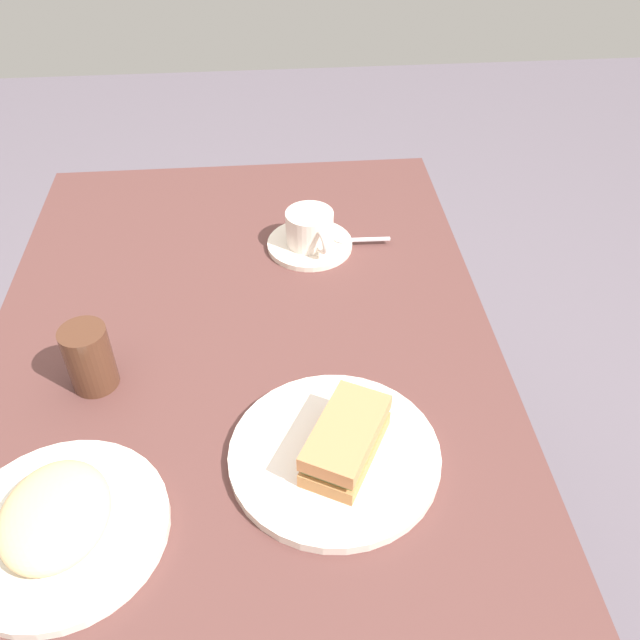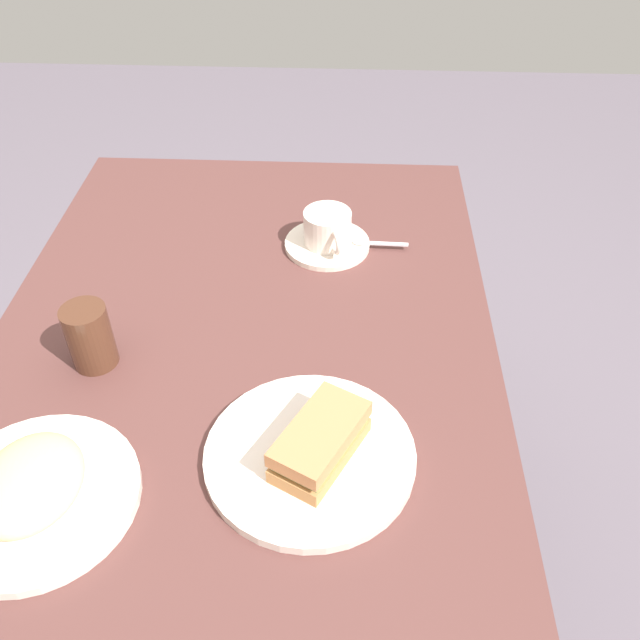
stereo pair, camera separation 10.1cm
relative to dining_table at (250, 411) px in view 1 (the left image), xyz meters
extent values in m
plane|color=#625863|center=(0.00, 0.00, -0.59)|extent=(6.00, 6.00, 0.00)
cube|color=#55312D|center=(0.00, 0.00, 0.14)|extent=(1.08, 0.77, 0.03)
cylinder|color=brown|center=(0.46, -0.30, -0.23)|extent=(0.08, 0.08, 0.71)
cylinder|color=brown|center=(0.46, 0.30, -0.23)|extent=(0.08, 0.08, 0.71)
cylinder|color=silver|center=(-0.23, -0.12, 0.17)|extent=(0.27, 0.27, 0.01)
cube|color=#BA7C48|center=(-0.23, -0.13, 0.19)|extent=(0.15, 0.13, 0.02)
cube|color=#749051|center=(-0.23, -0.13, 0.20)|extent=(0.14, 0.12, 0.01)
cube|color=#C0784A|center=(-0.23, -0.13, 0.22)|extent=(0.15, 0.13, 0.02)
cylinder|color=silver|center=(0.24, -0.12, 0.17)|extent=(0.15, 0.15, 0.01)
cylinder|color=silver|center=(0.24, -0.12, 0.20)|extent=(0.08, 0.08, 0.06)
cylinder|color=#9E7341|center=(0.24, -0.12, 0.23)|extent=(0.07, 0.07, 0.01)
torus|color=silver|center=(0.19, -0.14, 0.20)|extent=(0.04, 0.02, 0.04)
cube|color=silver|center=(0.23, -0.22, 0.17)|extent=(0.01, 0.08, 0.00)
ellipsoid|color=silver|center=(0.23, -0.18, 0.17)|extent=(0.02, 0.03, 0.01)
cylinder|color=silver|center=(-0.31, 0.21, 0.17)|extent=(0.25, 0.25, 0.01)
ellipsoid|color=#E8BC83|center=(-0.31, 0.21, 0.20)|extent=(0.15, 0.12, 0.04)
cylinder|color=#502D1E|center=(-0.07, 0.20, 0.21)|extent=(0.06, 0.06, 0.10)
camera|label=1|loc=(-0.75, -0.05, 0.86)|focal=38.12mm
camera|label=2|loc=(-0.75, -0.15, 0.86)|focal=38.12mm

